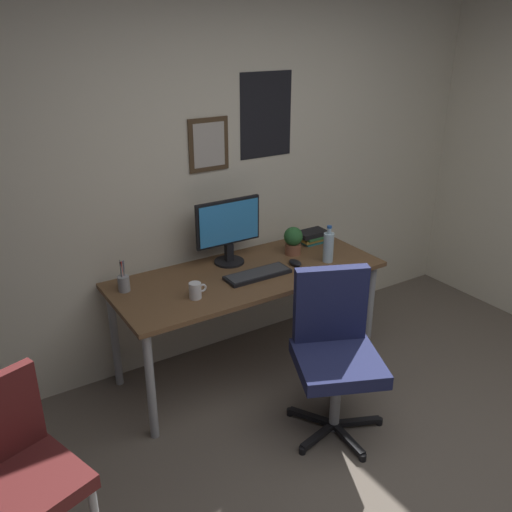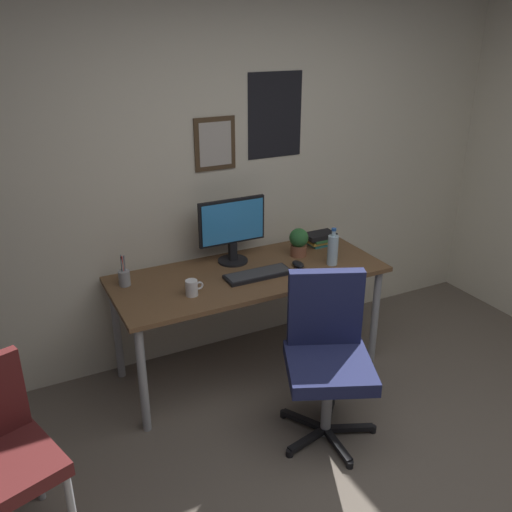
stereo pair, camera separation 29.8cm
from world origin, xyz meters
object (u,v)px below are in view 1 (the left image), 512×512
Objects in this scene: computer_mouse at (295,263)px; water_bottle at (328,247)px; potted_plant at (293,240)px; side_chair at (16,467)px; monitor at (228,229)px; keyboard at (258,274)px; office_chair at (335,345)px; coffee_mug_near at (196,290)px; book_stack_left at (312,236)px; pen_cup at (124,283)px.

water_bottle is at bearing -16.10° from computer_mouse.
potted_plant is at bearing 118.26° from water_bottle.
side_chair reaches higher than computer_mouse.
keyboard is at bearing -80.64° from monitor.
keyboard is at bearing -156.29° from potted_plant.
office_chair is 4.87× the size of potted_plant.
coffee_mug_near is 0.52× the size of book_stack_left.
potted_plant is 0.91× the size of book_stack_left.
pen_cup is 1.42m from book_stack_left.
office_chair is 2.21× the size of keyboard.
office_chair reaches higher than pen_cup.
computer_mouse is at bearing 18.85° from side_chair.
side_chair is 1.30m from coffee_mug_near.
potted_plant is (0.40, 0.18, 0.09)m from keyboard.
office_chair is 1.29m from pen_cup.
monitor is (1.55, 0.92, 0.46)m from side_chair.
potted_plant is (-0.12, 0.23, -0.00)m from water_bottle.
office_chair is 1.09× the size of side_chair.
computer_mouse is at bearing 5.23° from coffee_mug_near.
pen_cup reaches higher than book_stack_left.
office_chair is 0.85m from coffee_mug_near.
water_bottle is at bearing 54.78° from office_chair.
water_bottle is (0.22, -0.06, 0.09)m from computer_mouse.
coffee_mug_near is (-0.42, -0.34, -0.19)m from monitor.
office_chair is at bearing -81.02° from keyboard.
monitor is at bearing 99.09° from office_chair.
side_chair is 7.95× the size of computer_mouse.
coffee_mug_near is at bearing -174.77° from computer_mouse.
pen_cup is (-0.89, 0.90, 0.25)m from office_chair.
office_chair reaches higher than potted_plant.
side_chair reaches higher than keyboard.
monitor is 4.17× the size of coffee_mug_near.
water_bottle is 1.18× the size of book_stack_left.
side_chair is at bearing -157.85° from potted_plant.
computer_mouse is at bearing -38.09° from monitor.
coffee_mug_near is at bearing -163.26° from book_stack_left.
coffee_mug_near is (-0.76, -0.07, 0.03)m from computer_mouse.
water_bottle is at bearing 0.33° from coffee_mug_near.
side_chair is 1.86m from monitor.
water_bottle reaches higher than book_stack_left.
keyboard is 0.70m from book_stack_left.
keyboard is (0.05, -0.28, -0.23)m from monitor.
pen_cup is at bearing 167.53° from computer_mouse.
office_chair is 4.44× the size of book_stack_left.
pen_cup is (-0.78, 0.25, 0.04)m from keyboard.
computer_mouse is 0.43m from book_stack_left.
coffee_mug_near is (-0.57, 0.59, 0.24)m from office_chair.
pen_cup is at bearing -177.50° from monitor.
coffee_mug_near is at bearing -44.04° from pen_cup.
keyboard is 0.53m from water_bottle.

